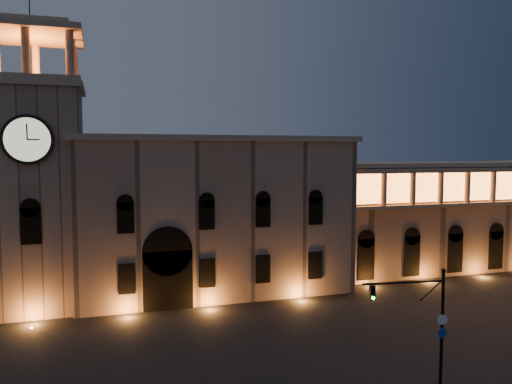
% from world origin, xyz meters
% --- Properties ---
extents(ground, '(160.00, 160.00, 0.00)m').
position_xyz_m(ground, '(0.00, 0.00, 0.00)').
color(ground, black).
rests_on(ground, ground).
extents(government_building, '(30.80, 12.80, 17.60)m').
position_xyz_m(government_building, '(-2.08, 21.93, 8.77)').
color(government_building, '#8E715D').
rests_on(government_building, ground).
extents(clock_tower, '(9.80, 9.80, 32.40)m').
position_xyz_m(clock_tower, '(-20.50, 20.98, 12.50)').
color(clock_tower, '#8E715D').
rests_on(clock_tower, ground).
extents(colonnade_wing, '(40.60, 11.50, 14.50)m').
position_xyz_m(colonnade_wing, '(32.00, 23.92, 7.33)').
color(colonnade_wing, '#896B57').
rests_on(colonnade_wing, ground).
extents(traffic_light, '(5.92, 1.18, 8.17)m').
position_xyz_m(traffic_light, '(6.40, -6.05, 4.29)').
color(traffic_light, black).
rests_on(traffic_light, ground).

